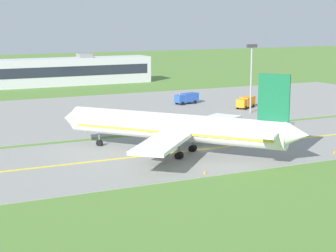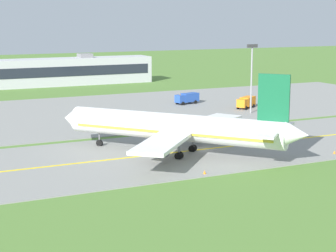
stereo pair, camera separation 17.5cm
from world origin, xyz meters
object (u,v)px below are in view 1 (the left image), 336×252
at_px(airplane_lead, 177,128).
at_px(service_truck_fuel, 246,102).
at_px(service_truck_baggage, 187,98).
at_px(apron_light_mast, 251,70).

height_order(airplane_lead, service_truck_fuel, airplane_lead).
relative_size(airplane_lead, service_truck_baggage, 5.24).
height_order(service_truck_fuel, apron_light_mast, apron_light_mast).
distance_m(service_truck_baggage, service_truck_fuel, 14.67).
distance_m(airplane_lead, apron_light_mast, 41.93).
bearing_deg(apron_light_mast, service_truck_fuel, 64.74).
xyz_separation_m(airplane_lead, service_truck_baggage, (25.46, 44.98, -2.60)).
xyz_separation_m(service_truck_fuel, apron_light_mast, (-2.86, -6.06, 7.79)).
height_order(airplane_lead, service_truck_baggage, airplane_lead).
xyz_separation_m(service_truck_baggage, service_truck_fuel, (8.86, -11.69, 0.00)).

